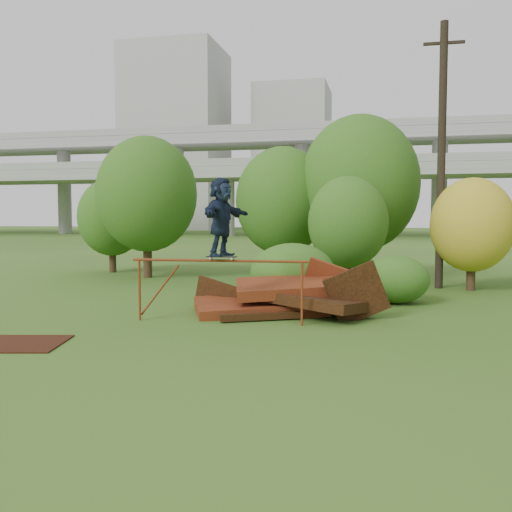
% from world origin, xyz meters
% --- Properties ---
extents(ground, '(240.00, 240.00, 0.00)m').
position_xyz_m(ground, '(0.00, 0.00, 0.00)').
color(ground, '#2D5116').
rests_on(ground, ground).
extents(scrap_pile, '(5.48, 3.33, 1.87)m').
position_xyz_m(scrap_pile, '(-0.28, 3.08, 0.41)').
color(scrap_pile, '#511F0E').
rests_on(scrap_pile, ground).
extents(grind_rail, '(4.33, 0.28, 1.55)m').
position_xyz_m(grind_rail, '(-1.60, 1.43, 1.23)').
color(grind_rail, maroon).
rests_on(grind_rail, ground).
extents(skateboard, '(0.75, 0.24, 0.08)m').
position_xyz_m(skateboard, '(-1.52, 1.43, 1.61)').
color(skateboard, black).
rests_on(skateboard, grind_rail).
extents(skater, '(1.02, 1.84, 1.89)m').
position_xyz_m(skater, '(-1.52, 1.43, 2.57)').
color(skater, '#162137').
rests_on(skater, skateboard).
extents(flat_plate, '(2.51, 2.03, 0.03)m').
position_xyz_m(flat_plate, '(-5.10, -1.75, 0.01)').
color(flat_plate, black).
rests_on(flat_plate, ground).
extents(tree_0, '(4.20, 4.20, 5.92)m').
position_xyz_m(tree_0, '(-7.44, 10.60, 3.50)').
color(tree_0, black).
rests_on(tree_0, ground).
extents(tree_1, '(3.95, 3.95, 5.50)m').
position_xyz_m(tree_1, '(-1.92, 11.96, 3.22)').
color(tree_1, black).
rests_on(tree_1, ground).
extents(tree_2, '(2.84, 2.84, 4.00)m').
position_xyz_m(tree_2, '(1.01, 8.71, 2.36)').
color(tree_2, black).
rests_on(tree_2, ground).
extents(tree_3, '(4.80, 4.80, 6.66)m').
position_xyz_m(tree_3, '(1.26, 11.82, 3.90)').
color(tree_3, black).
rests_on(tree_3, ground).
extents(tree_4, '(2.84, 2.84, 3.92)m').
position_xyz_m(tree_4, '(5.24, 9.20, 2.28)').
color(tree_4, black).
rests_on(tree_4, ground).
extents(tree_6, '(3.09, 3.09, 4.32)m').
position_xyz_m(tree_6, '(-9.92, 12.32, 2.54)').
color(tree_6, black).
rests_on(tree_6, ground).
extents(shrub_left, '(2.57, 2.37, 1.78)m').
position_xyz_m(shrub_left, '(-0.40, 5.21, 0.89)').
color(shrub_left, '#1C4E14').
rests_on(shrub_left, ground).
extents(shrub_right, '(2.02, 1.85, 1.43)m').
position_xyz_m(shrub_right, '(2.61, 5.57, 0.71)').
color(shrub_right, '#1C4E14').
rests_on(shrub_right, ground).
extents(utility_pole, '(1.40, 0.28, 9.38)m').
position_xyz_m(utility_pole, '(4.21, 9.62, 4.76)').
color(utility_pole, black).
rests_on(utility_pole, ground).
extents(freeway_overpass, '(160.00, 15.00, 13.70)m').
position_xyz_m(freeway_overpass, '(0.00, 62.92, 10.32)').
color(freeway_overpass, gray).
rests_on(freeway_overpass, ground).
extents(building_left, '(18.00, 16.00, 35.00)m').
position_xyz_m(building_left, '(-38.00, 95.00, 17.50)').
color(building_left, '#9E9E99').
rests_on(building_left, ground).
extents(building_right, '(14.00, 14.00, 28.00)m').
position_xyz_m(building_right, '(-16.00, 102.00, 14.00)').
color(building_right, '#9E9E99').
rests_on(building_right, ground).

